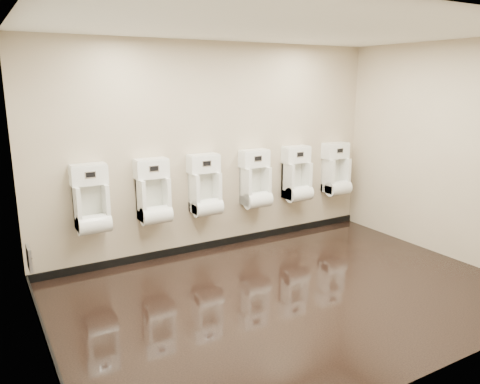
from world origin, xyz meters
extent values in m
cube|color=black|center=(0.00, 0.00, 0.00)|extent=(5.00, 3.50, 0.00)
cube|color=white|center=(0.00, 0.00, 2.80)|extent=(5.00, 3.50, 0.00)
cube|color=#BCAB8D|center=(0.00, 1.75, 1.40)|extent=(5.00, 0.02, 2.80)
cube|color=#BCAB8D|center=(0.00, -1.75, 1.40)|extent=(5.00, 0.02, 2.80)
cube|color=#BCAB8D|center=(-2.50, 0.00, 1.40)|extent=(0.02, 3.50, 2.80)
cube|color=#BCAB8D|center=(2.50, 0.00, 1.40)|extent=(0.02, 3.50, 2.80)
cube|color=white|center=(-2.50, 0.00, 1.40)|extent=(0.01, 3.50, 2.80)
cube|color=black|center=(0.00, 1.74, 0.05)|extent=(5.00, 0.02, 0.10)
cube|color=black|center=(-2.49, 0.00, 0.05)|extent=(0.02, 3.50, 0.10)
cube|color=#9E9EA3|center=(-2.48, 1.20, 0.50)|extent=(0.03, 0.25, 0.25)
cylinder|color=silver|center=(-2.46, 1.20, 0.50)|extent=(0.02, 0.04, 0.04)
cube|color=white|center=(-1.72, 1.61, 0.85)|extent=(0.37, 0.27, 0.53)
cube|color=silver|center=(-1.72, 1.70, 0.89)|extent=(0.28, 0.01, 0.41)
cylinder|color=white|center=(-1.72, 1.54, 0.66)|extent=(0.37, 0.23, 0.23)
cube|color=white|center=(-1.72, 1.65, 1.23)|extent=(0.42, 0.20, 0.23)
cube|color=black|center=(-1.72, 1.55, 1.25)|extent=(0.10, 0.01, 0.06)
cube|color=silver|center=(-1.72, 1.55, 1.25)|extent=(0.12, 0.01, 0.08)
cylinder|color=silver|center=(-1.51, 1.65, 1.23)|extent=(0.01, 0.03, 0.03)
cube|color=white|center=(-0.96, 1.61, 0.85)|extent=(0.37, 0.27, 0.53)
cube|color=silver|center=(-0.96, 1.70, 0.89)|extent=(0.28, 0.01, 0.41)
cylinder|color=white|center=(-0.96, 1.54, 0.66)|extent=(0.37, 0.23, 0.23)
cube|color=white|center=(-0.96, 1.65, 1.23)|extent=(0.42, 0.20, 0.23)
cube|color=black|center=(-0.96, 1.55, 1.25)|extent=(0.10, 0.01, 0.06)
cube|color=silver|center=(-0.96, 1.55, 1.25)|extent=(0.12, 0.01, 0.08)
cylinder|color=silver|center=(-0.74, 1.65, 1.23)|extent=(0.01, 0.03, 0.03)
cube|color=white|center=(-0.24, 1.61, 0.85)|extent=(0.37, 0.27, 0.53)
cube|color=silver|center=(-0.24, 1.70, 0.89)|extent=(0.28, 0.01, 0.41)
cylinder|color=white|center=(-0.24, 1.54, 0.66)|extent=(0.37, 0.23, 0.23)
cube|color=white|center=(-0.24, 1.65, 1.23)|extent=(0.42, 0.20, 0.23)
cube|color=black|center=(-0.24, 1.55, 1.25)|extent=(0.10, 0.01, 0.06)
cube|color=silver|center=(-0.24, 1.55, 1.25)|extent=(0.12, 0.01, 0.08)
cylinder|color=silver|center=(-0.02, 1.65, 1.23)|extent=(0.01, 0.03, 0.03)
cube|color=white|center=(0.55, 1.61, 0.85)|extent=(0.37, 0.27, 0.53)
cube|color=silver|center=(0.55, 1.70, 0.89)|extent=(0.28, 0.01, 0.41)
cylinder|color=white|center=(0.55, 1.54, 0.66)|extent=(0.37, 0.23, 0.23)
cube|color=white|center=(0.55, 1.65, 1.23)|extent=(0.42, 0.20, 0.23)
cube|color=black|center=(0.55, 1.55, 1.25)|extent=(0.10, 0.01, 0.06)
cube|color=silver|center=(0.55, 1.55, 1.25)|extent=(0.12, 0.01, 0.08)
cylinder|color=silver|center=(0.76, 1.65, 1.23)|extent=(0.01, 0.03, 0.03)
cube|color=white|center=(1.28, 1.61, 0.85)|extent=(0.37, 0.27, 0.53)
cube|color=silver|center=(1.28, 1.70, 0.89)|extent=(0.28, 0.01, 0.41)
cylinder|color=white|center=(1.28, 1.54, 0.66)|extent=(0.37, 0.23, 0.23)
cube|color=white|center=(1.28, 1.65, 1.23)|extent=(0.42, 0.20, 0.23)
cube|color=black|center=(1.28, 1.55, 1.25)|extent=(0.10, 0.01, 0.06)
cube|color=silver|center=(1.28, 1.55, 1.25)|extent=(0.12, 0.01, 0.08)
cylinder|color=silver|center=(1.49, 1.65, 1.23)|extent=(0.01, 0.03, 0.03)
cube|color=white|center=(2.04, 1.61, 0.85)|extent=(0.37, 0.27, 0.53)
cube|color=silver|center=(2.04, 1.70, 0.89)|extent=(0.28, 0.01, 0.41)
cylinder|color=white|center=(2.04, 1.54, 0.66)|extent=(0.37, 0.23, 0.23)
cube|color=white|center=(2.04, 1.65, 1.23)|extent=(0.42, 0.20, 0.23)
cube|color=black|center=(2.04, 1.55, 1.25)|extent=(0.10, 0.01, 0.06)
cube|color=silver|center=(2.04, 1.55, 1.25)|extent=(0.12, 0.01, 0.08)
cylinder|color=silver|center=(2.26, 1.65, 1.23)|extent=(0.01, 0.03, 0.03)
camera|label=1|loc=(-2.87, -3.85, 2.30)|focal=35.00mm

